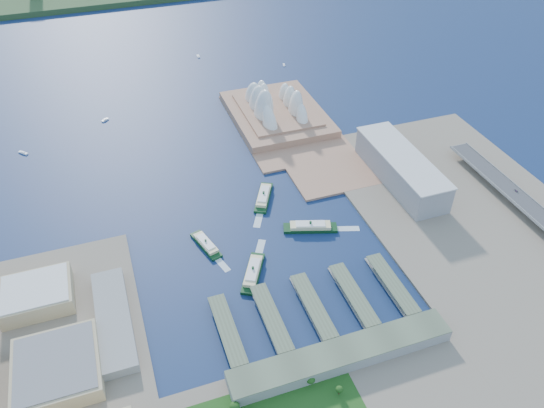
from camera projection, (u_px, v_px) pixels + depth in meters
name	position (u px, v px, depth m)	size (l,w,h in m)	color
ground	(273.00, 261.00, 553.93)	(3000.00, 3000.00, 0.00)	#0F1F47
east_land	(495.00, 239.00, 578.12)	(240.00, 500.00, 3.00)	gray
peninsula	(283.00, 124.00, 771.90)	(135.00, 220.00, 3.00)	#A5755A
opera_house	(277.00, 99.00, 766.85)	(134.00, 180.00, 58.00)	white
toaster_building	(401.00, 168.00, 650.20)	(45.00, 155.00, 35.00)	gray
west_buildings	(10.00, 377.00, 427.63)	(200.00, 280.00, 27.00)	#A47E52
ferry_wharves	(313.00, 307.00, 499.47)	(184.00, 90.00, 9.30)	#505D47
terminal_building	(342.00, 355.00, 452.89)	(200.00, 28.00, 12.00)	gray
ferry_a	(206.00, 243.00, 568.86)	(12.59, 49.44, 9.35)	#0D3517
ferry_b	(264.00, 195.00, 632.69)	(14.54, 57.11, 10.80)	#0D3517
ferry_c	(253.00, 271.00, 535.62)	(14.57, 57.24, 10.82)	#0D3517
ferry_d	(310.00, 225.00, 589.71)	(15.23, 59.82, 11.31)	#0D3517
boat_a	(23.00, 153.00, 712.29)	(3.67, 14.68, 2.83)	white
boat_b	(105.00, 120.00, 780.66)	(3.88, 11.09, 2.99)	white
boat_c	(284.00, 65.00, 931.37)	(3.13, 10.74, 2.42)	white
boat_e	(198.00, 56.00, 959.72)	(3.89, 12.22, 3.00)	white
car_c	(516.00, 191.00, 623.16)	(2.07, 5.09, 1.48)	slate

